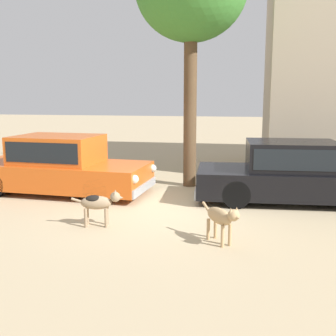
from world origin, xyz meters
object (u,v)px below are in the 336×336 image
object	(u,v)px
parked_sedan_nearest	(59,165)
parked_sedan_second	(293,172)
stray_dog_tan	(222,217)
stray_dog_spotted	(99,202)

from	to	relation	value
parked_sedan_nearest	parked_sedan_second	xyz separation A→B (m)	(5.79, 0.16, -0.02)
parked_sedan_nearest	stray_dog_tan	bearing A→B (deg)	-31.57
parked_sedan_nearest	stray_dog_spotted	bearing A→B (deg)	-48.32
parked_sedan_second	stray_dog_spotted	world-z (taller)	parked_sedan_second
parked_sedan_second	stray_dog_tan	bearing A→B (deg)	-117.91
stray_dog_tan	parked_sedan_second	bearing A→B (deg)	116.41
stray_dog_spotted	parked_sedan_second	bearing A→B (deg)	23.93
parked_sedan_nearest	stray_dog_tan	size ratio (longest dim) A/B	5.45
parked_sedan_second	stray_dog_spotted	size ratio (longest dim) A/B	4.71
stray_dog_tan	stray_dog_spotted	bearing A→B (deg)	-142.22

